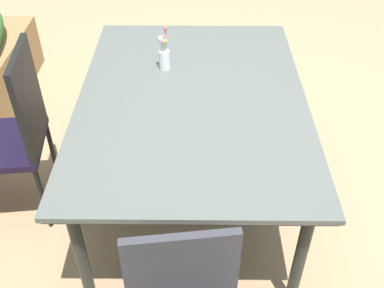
{
  "coord_description": "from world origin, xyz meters",
  "views": [
    {
      "loc": [
        -2.03,
        0.07,
        2.08
      ],
      "look_at": [
        -0.04,
        0.09,
        0.41
      ],
      "focal_mm": 42.4,
      "sensor_mm": 36.0,
      "label": 1
    }
  ],
  "objects": [
    {
      "name": "dining_table",
      "position": [
        -0.04,
        0.09,
        0.68
      ],
      "size": [
        1.69,
        1.2,
        0.74
      ],
      "color": "#4C514C",
      "rests_on": "ground"
    },
    {
      "name": "flower_vase",
      "position": [
        0.25,
        0.25,
        0.84
      ],
      "size": [
        0.06,
        0.06,
        0.26
      ],
      "color": "silver",
      "rests_on": "dining_table"
    },
    {
      "name": "chair_far_side",
      "position": [
        -0.11,
        1.06,
        0.57
      ],
      "size": [
        0.49,
        0.49,
        1.02
      ],
      "rotation": [
        0.0,
        0.0,
        0.12
      ],
      "color": "black",
      "rests_on": "ground"
    },
    {
      "name": "ground_plane",
      "position": [
        0.0,
        0.0,
        0.0
      ],
      "size": [
        12.0,
        12.0,
        0.0
      ],
      "primitive_type": "plane",
      "color": "#9E7F5B"
    }
  ]
}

